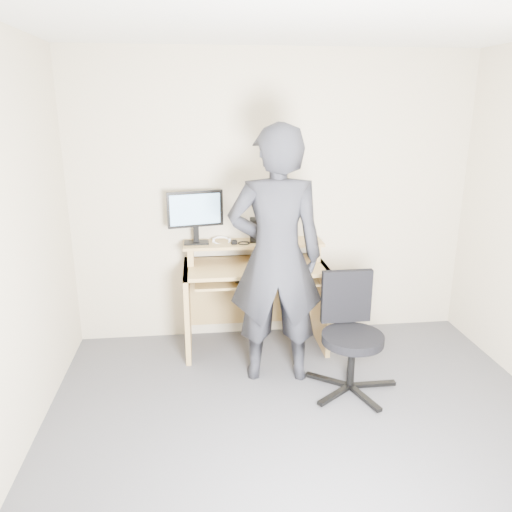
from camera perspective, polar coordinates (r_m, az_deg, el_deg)
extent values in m
plane|color=#4C4B50|center=(3.31, 6.68, -21.32)|extent=(3.50, 3.50, 0.00)
cube|color=beige|center=(4.40, 2.06, 6.49)|extent=(3.50, 0.02, 2.50)
cube|color=white|center=(2.65, 8.73, 26.67)|extent=(3.50, 3.50, 0.02)
cube|color=tan|center=(4.31, -7.82, -6.03)|extent=(0.04, 0.60, 0.75)
cube|color=tan|center=(4.43, 7.41, -5.36)|extent=(0.04, 0.60, 0.75)
cube|color=tan|center=(4.21, -0.09, -1.21)|extent=(1.20, 0.60, 0.03)
cube|color=tan|center=(4.16, 0.03, -2.80)|extent=(1.02, 0.38, 0.02)
cube|color=tan|center=(4.30, -7.49, 0.30)|extent=(0.05, 0.28, 0.15)
cube|color=tan|center=(4.41, 6.67, 0.76)|extent=(0.05, 0.28, 0.15)
cube|color=tan|center=(4.30, -0.32, 1.46)|extent=(1.20, 0.30, 0.02)
cube|color=tan|center=(4.58, -0.50, -3.80)|extent=(1.20, 0.03, 0.65)
cube|color=black|center=(4.29, -6.82, 1.55)|extent=(0.21, 0.13, 0.01)
cube|color=black|center=(4.29, -6.85, 2.56)|extent=(0.05, 0.04, 0.13)
cube|color=black|center=(4.22, -6.96, 5.35)|extent=(0.47, 0.14, 0.30)
cube|color=#7DADD8|center=(4.20, -6.96, 5.30)|extent=(0.42, 0.10, 0.26)
cube|color=black|center=(4.30, -0.23, 2.99)|extent=(0.08, 0.13, 0.20)
cylinder|color=#BABBBF|center=(4.27, 1.57, 2.67)|extent=(0.08, 0.08, 0.17)
cube|color=black|center=(4.27, 2.04, 1.56)|extent=(0.09, 0.14, 0.01)
cube|color=black|center=(4.23, -2.52, 1.58)|extent=(0.05, 0.05, 0.03)
torus|color=silver|center=(4.31, -3.94, 1.74)|extent=(0.19, 0.19, 0.06)
cube|color=black|center=(4.15, 0.85, -2.47)|extent=(0.48, 0.24, 0.03)
ellipsoid|color=black|center=(4.15, 4.55, -1.03)|extent=(0.11, 0.08, 0.04)
cube|color=black|center=(3.96, 13.23, -14.06)|extent=(0.34, 0.05, 0.03)
cube|color=black|center=(4.06, 10.70, -13.06)|extent=(0.15, 0.34, 0.03)
cube|color=black|center=(3.95, 8.13, -13.81)|extent=(0.30, 0.23, 0.03)
cube|color=black|center=(3.78, 8.99, -15.41)|extent=(0.30, 0.24, 0.03)
cube|color=black|center=(3.78, 12.31, -15.57)|extent=(0.15, 0.34, 0.03)
cylinder|color=black|center=(3.81, 10.83, -11.93)|extent=(0.05, 0.05, 0.36)
cylinder|color=black|center=(3.72, 11.00, -9.25)|extent=(0.45, 0.45, 0.06)
cube|color=black|center=(3.79, 10.29, -4.54)|extent=(0.38, 0.06, 0.40)
imported|color=black|center=(3.67, 2.28, -0.16)|extent=(0.74, 0.51, 1.94)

